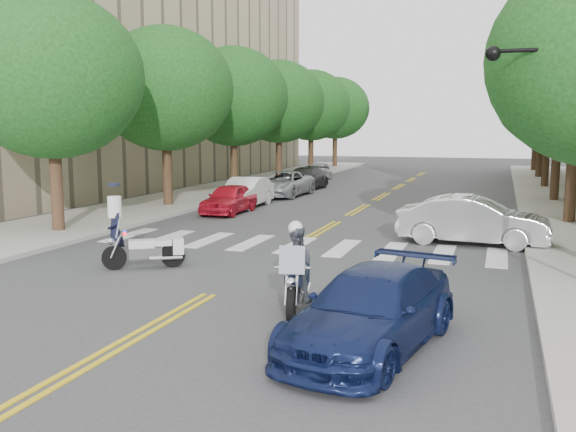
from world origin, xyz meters
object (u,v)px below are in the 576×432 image
at_px(officer_standing, 115,232).
at_px(sedan_blue, 372,311).
at_px(motorcycle_parked, 151,250).
at_px(convertible, 473,221).
at_px(motorcycle_police, 296,270).

bearing_deg(officer_standing, sedan_blue, 15.69).
xyz_separation_m(motorcycle_parked, sedan_blue, (6.92, -4.47, 0.19)).
relative_size(officer_standing, convertible, 0.38).
height_order(motorcycle_parked, officer_standing, officer_standing).
xyz_separation_m(motorcycle_parked, officer_standing, (-1.20, 0.15, 0.42)).
relative_size(motorcycle_police, officer_standing, 1.26).
xyz_separation_m(officer_standing, sedan_blue, (8.13, -4.62, -0.23)).
relative_size(motorcycle_parked, sedan_blue, 0.42).
bearing_deg(sedan_blue, officer_standing, 162.03).
bearing_deg(officer_standing, motorcycle_parked, 38.07).
distance_m(convertible, sedan_blue, 10.96).
xyz_separation_m(motorcycle_police, officer_standing, (-6.15, 2.71, 0.08)).
height_order(motorcycle_police, motorcycle_parked, motorcycle_police).
bearing_deg(motorcycle_parked, officer_standing, 50.54).
distance_m(motorcycle_parked, sedan_blue, 8.24).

